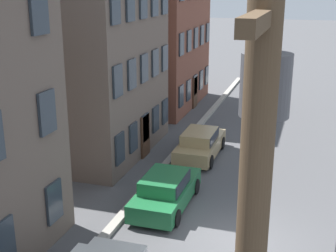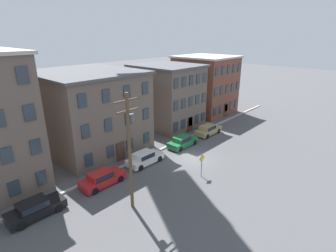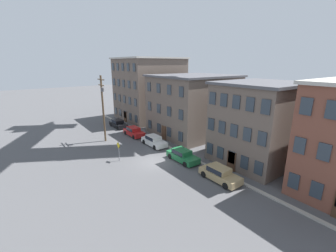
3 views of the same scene
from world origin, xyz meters
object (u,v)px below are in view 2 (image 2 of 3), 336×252
car_red (102,178)px  car_black (35,208)px  car_green (182,141)px  car_tan (208,130)px  car_white (145,158)px  caution_sign (202,162)px  utility_pole (130,147)px

car_red → car_black: bearing=179.7°
car_red → car_green: (12.34, 0.10, 0.00)m
car_tan → car_black: bearing=-179.8°
car_white → caution_sign: (2.05, -6.36, 0.91)m
car_tan → car_red: bearing=-179.6°
car_red → car_white: same height
car_black → car_white: 12.07m
caution_sign → utility_pole: bearing=170.2°
car_black → car_tan: 24.51m
car_white → car_tan: (12.44, -0.07, 0.00)m
car_green → utility_pole: utility_pole is taller
caution_sign → car_black: bearing=156.3°
car_green → car_tan: (5.87, 0.03, 0.00)m
utility_pole → car_tan: bearing=14.9°
car_black → car_white: size_ratio=1.00×
car_red → car_white: 5.77m
car_red → caution_sign: (7.82, -6.16, 0.91)m
car_green → car_white: bearing=179.1°
car_green → car_tan: 5.87m
caution_sign → car_white: bearing=107.9°
car_tan → car_white: bearing=179.7°
car_white → utility_pole: size_ratio=0.45×
car_tan → car_green: bearing=-179.7°
car_tan → caution_sign: 12.18m
car_red → utility_pole: 6.77m
car_black → utility_pole: bearing=-38.2°
car_white → car_tan: same height
car_black → utility_pole: 9.13m
car_white → car_red: bearing=-178.0°
car_green → car_tan: bearing=0.3°
car_black → utility_pole: size_ratio=0.45×
car_tan → utility_pole: size_ratio=0.45×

